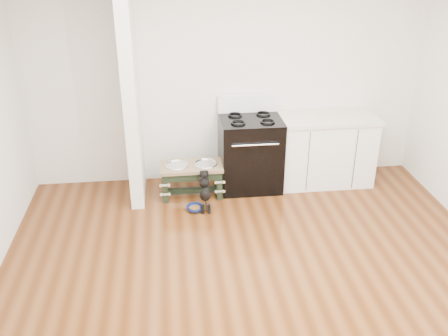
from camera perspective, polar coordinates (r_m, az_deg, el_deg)
The scene contains 8 objects.
ground at distance 4.73m, azimuth 4.22°, elevation -14.30°, with size 5.00×5.00×0.00m, color #48230C.
room_shell at distance 3.89m, azimuth 4.98°, elevation 4.27°, with size 5.00×5.00×5.00m.
partition_wall at distance 5.91m, azimuth -10.62°, elevation 8.70°, with size 0.15×0.80×2.70m, color silver.
oven_range at distance 6.33m, azimuth 3.01°, elevation 1.87°, with size 0.76×0.69×1.14m.
cabinet_run at distance 6.59m, azimuth 11.42°, elevation 2.11°, with size 1.24×0.64×0.91m.
dog_feeder at distance 6.17m, azimuth -3.73°, elevation -0.66°, with size 0.76×0.41×0.43m.
puppy at distance 5.89m, azimuth -2.20°, elevation -2.48°, with size 0.13×0.39×0.46m.
floor_bowl at distance 5.95m, azimuth -3.35°, elevation -4.64°, with size 0.24×0.24×0.06m.
Camera 1 is at (-0.76, -3.54, 3.04)m, focal length 40.00 mm.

